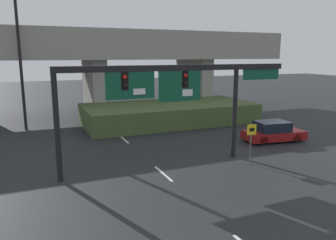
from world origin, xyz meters
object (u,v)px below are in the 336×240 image
at_px(signal_gantry, 172,86).
at_px(highway_light_pole_near, 17,28).
at_px(speed_limit_sign, 251,138).
at_px(parked_sedan_near_right, 273,132).

distance_m(signal_gantry, highway_light_pole_near, 15.78).
height_order(speed_limit_sign, highway_light_pole_near, highway_light_pole_near).
bearing_deg(speed_limit_sign, highway_light_pole_near, 128.94).
relative_size(speed_limit_sign, highway_light_pole_near, 0.15).
bearing_deg(speed_limit_sign, parked_sedan_near_right, 37.36).
xyz_separation_m(signal_gantry, highway_light_pole_near, (-7.73, 13.23, 3.79)).
bearing_deg(signal_gantry, parked_sedan_near_right, 12.51).
height_order(signal_gantry, parked_sedan_near_right, signal_gantry).
bearing_deg(parked_sedan_near_right, highway_light_pole_near, 153.35).
xyz_separation_m(signal_gantry, parked_sedan_near_right, (9.02, 2.00, -3.88)).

